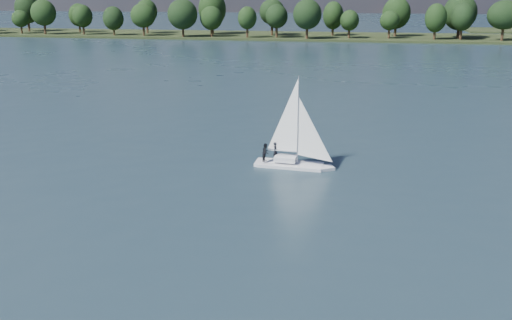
% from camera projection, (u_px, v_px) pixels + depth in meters
% --- Properties ---
extents(ground, '(700.00, 700.00, 0.00)m').
position_uv_depth(ground, '(338.00, 83.00, 113.04)').
color(ground, '#233342').
rests_on(ground, ground).
extents(far_shore, '(660.00, 40.00, 1.50)m').
position_uv_depth(far_shore, '(350.00, 38.00, 218.67)').
color(far_shore, black).
rests_on(far_shore, ground).
extents(sailboat, '(7.75, 2.80, 9.99)m').
position_uv_depth(sailboat, '(290.00, 141.00, 58.63)').
color(sailboat, white).
rests_on(sailboat, ground).
extents(treeline, '(562.73, 74.13, 17.89)m').
position_uv_depth(treeline, '(349.00, 17.00, 212.59)').
color(treeline, black).
rests_on(treeline, ground).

